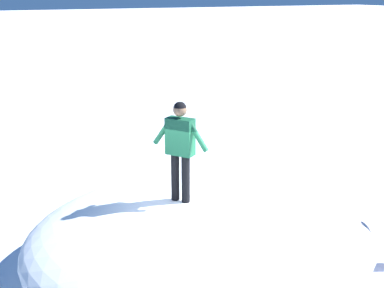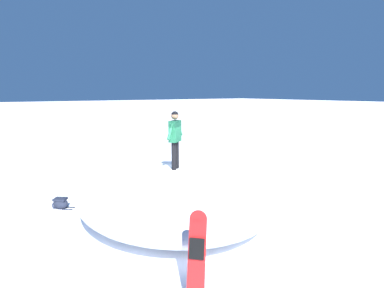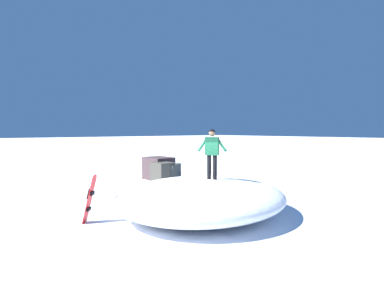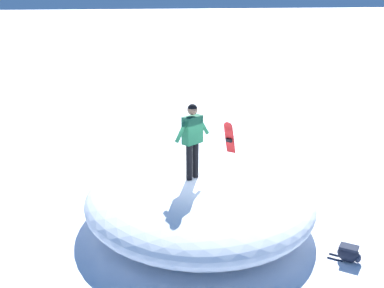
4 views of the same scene
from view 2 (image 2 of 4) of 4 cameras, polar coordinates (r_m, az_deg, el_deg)
ground at (r=8.56m, az=-5.83°, el=-13.83°), size 240.00×240.00×0.00m
snow_mound at (r=8.44m, az=-3.47°, el=-9.63°), size 5.68×6.32×1.24m
snowboarder_standing at (r=8.38m, az=-3.38°, el=1.83°), size 0.88×0.67×1.71m
snowboard_primary_upright at (r=5.12m, az=0.96°, el=-21.39°), size 0.50×0.50×1.54m
backpack_near at (r=9.73m, az=-24.65°, el=-10.63°), size 0.65×0.58×0.34m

